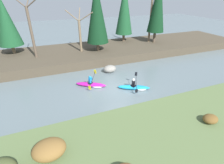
{
  "coord_description": "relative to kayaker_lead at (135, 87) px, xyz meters",
  "views": [
    {
      "loc": [
        -5.35,
        -11.95,
        7.46
      ],
      "look_at": [
        -0.39,
        0.42,
        0.55
      ],
      "focal_mm": 28.0,
      "sensor_mm": 36.0,
      "label": 1
    }
  ],
  "objects": [
    {
      "name": "riverbank_far",
      "position": [
        -1.35,
        9.63,
        0.29
      ],
      "size": [
        44.0,
        8.02,
        0.98
      ],
      "color": "#4C4233",
      "rests_on": "ground"
    },
    {
      "name": "kayaker_lead",
      "position": [
        0.0,
        0.0,
        0.0
      ],
      "size": [
        2.68,
        1.93,
        1.2
      ],
      "rotation": [
        0.0,
        0.0,
        -0.46
      ],
      "color": "#1993D6",
      "rests_on": "ground"
    },
    {
      "name": "bare_tree_upstream",
      "position": [
        -7.58,
        9.07,
        4.07
      ],
      "size": [
        3.83,
        3.79,
        6.98
      ],
      "color": "brown",
      "rests_on": "riverbank_far"
    },
    {
      "name": "boulder_midstream",
      "position": [
        -0.73,
        4.14,
        0.17
      ],
      "size": [
        1.32,
        1.03,
        0.74
      ],
      "color": "gray",
      "rests_on": "ground"
    },
    {
      "name": "shrub_clump_second",
      "position": [
        -7.25,
        -5.23,
        1.03
      ],
      "size": [
        1.5,
        1.25,
        0.81
      ],
      "color": "brown",
      "rests_on": "riverbank_near"
    },
    {
      "name": "conifer_tree_mid_left",
      "position": [
        -0.47,
        8.78,
        5.22
      ],
      "size": [
        2.59,
        2.59,
        7.87
      ],
      "color": "brown",
      "rests_on": "riverbank_far"
    },
    {
      "name": "bare_tree_mid_downstream",
      "position": [
        7.69,
        10.21,
        4.33
      ],
      "size": [
        4.13,
        4.08,
        7.55
      ],
      "color": "brown",
      "rests_on": "riverbank_far"
    },
    {
      "name": "riverbank_near",
      "position": [
        -1.35,
        -6.73,
        0.21
      ],
      "size": [
        44.0,
        7.37,
        0.82
      ],
      "color": "#5B7042",
      "rests_on": "ground"
    },
    {
      "name": "conifer_tree_mid_right",
      "position": [
        8.25,
        9.65,
        5.83
      ],
      "size": [
        2.32,
        2.32,
        8.67
      ],
      "color": "brown",
      "rests_on": "riverbank_far"
    },
    {
      "name": "ground_plane",
      "position": [
        -1.35,
        0.57,
        -0.2
      ],
      "size": [
        90.0,
        90.0,
        0.0
      ],
      "primitive_type": "plane",
      "color": "slate"
    },
    {
      "name": "bare_tree_mid_upstream",
      "position": [
        -2.45,
        9.29,
        3.07
      ],
      "size": [
        2.71,
        2.68,
        4.84
      ],
      "color": "#7A664C",
      "rests_on": "riverbank_far"
    },
    {
      "name": "kayaker_middle",
      "position": [
        -3.28,
        1.86,
        0.0
      ],
      "size": [
        2.62,
        1.98,
        1.2
      ],
      "rotation": [
        0.0,
        0.0,
        -0.55
      ],
      "color": "#C61999",
      "rests_on": "ground"
    },
    {
      "name": "conifer_tree_centre",
      "position": [
        4.47,
        11.9,
        5.25
      ],
      "size": [
        2.38,
        2.38,
        7.91
      ],
      "color": "brown",
      "rests_on": "riverbank_far"
    },
    {
      "name": "conifer_tree_left",
      "position": [
        -10.02,
        11.39,
        4.31
      ],
      "size": [
        2.59,
        2.59,
        6.09
      ],
      "color": "#7A664C",
      "rests_on": "riverbank_far"
    },
    {
      "name": "shrub_clump_far_end",
      "position": [
        1.37,
        -6.22,
        0.86
      ],
      "size": [
        0.88,
        0.73,
        0.48
      ],
      "color": "brown",
      "rests_on": "riverbank_near"
    }
  ]
}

